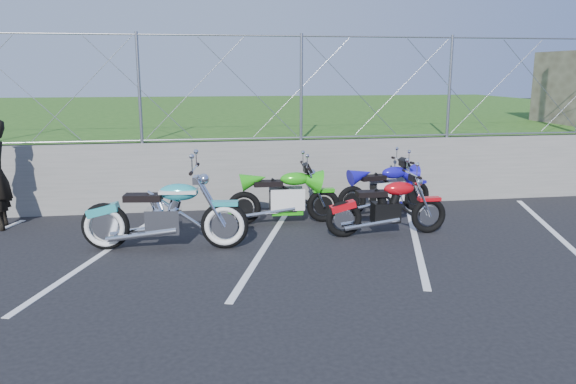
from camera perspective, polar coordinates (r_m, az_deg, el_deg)
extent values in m
plane|color=black|center=(7.69, -1.32, -7.64)|extent=(90.00, 90.00, 0.00)
cube|color=slate|center=(10.89, -3.87, 1.79)|extent=(30.00, 0.22, 1.30)
cube|color=#264F15|center=(20.78, -6.50, 6.69)|extent=(30.00, 20.00, 1.30)
cylinder|color=gray|center=(10.73, -4.08, 15.58)|extent=(28.00, 0.03, 0.03)
cylinder|color=gray|center=(10.78, -3.93, 5.45)|extent=(28.00, 0.03, 0.03)
cube|color=silver|center=(8.69, -18.24, -5.90)|extent=(1.49, 4.31, 0.01)
cube|color=silver|center=(8.63, -2.24, -5.40)|extent=(1.49, 4.31, 0.01)
cube|color=silver|center=(9.21, 12.79, -4.55)|extent=(1.49, 4.31, 0.01)
cube|color=silver|center=(10.34, 25.26, -3.60)|extent=(1.49, 4.31, 0.01)
torus|color=black|center=(8.74, -18.04, -3.34)|extent=(0.73, 0.21, 0.72)
torus|color=black|center=(8.43, -6.45, -3.37)|extent=(0.73, 0.21, 0.72)
cube|color=silver|center=(8.53, -12.52, -2.88)|extent=(0.53, 0.36, 0.37)
ellipsoid|color=teal|center=(8.39, -11.05, -0.01)|extent=(0.60, 0.33, 0.25)
cube|color=black|center=(8.50, -14.50, -0.54)|extent=(0.57, 0.33, 0.10)
cube|color=teal|center=(8.34, -6.51, -1.14)|extent=(0.43, 0.21, 0.07)
cylinder|color=silver|center=(8.29, -9.49, 2.34)|extent=(0.13, 0.78, 0.03)
torus|color=black|center=(9.00, 5.68, -2.76)|extent=(0.59, 0.11, 0.59)
torus|color=black|center=(9.47, 14.07, -2.32)|extent=(0.59, 0.11, 0.59)
cube|color=black|center=(9.19, 9.89, -2.03)|extent=(0.44, 0.27, 0.32)
ellipsoid|color=red|center=(9.17, 11.21, 0.35)|extent=(0.51, 0.24, 0.22)
cube|color=black|center=(9.04, 8.48, -0.17)|extent=(0.48, 0.23, 0.09)
cube|color=red|center=(9.41, 14.15, -0.69)|extent=(0.36, 0.15, 0.06)
cylinder|color=silver|center=(9.20, 12.45, 1.80)|extent=(0.03, 0.69, 0.03)
torus|color=black|center=(9.70, -4.51, -1.65)|extent=(0.59, 0.12, 0.59)
torus|color=black|center=(9.88, 3.61, -1.38)|extent=(0.59, 0.12, 0.59)
cube|color=black|center=(9.74, -0.53, -0.95)|extent=(0.46, 0.28, 0.33)
ellipsoid|color=green|center=(9.69, 0.74, 1.36)|extent=(0.52, 0.25, 0.23)
cube|color=black|center=(9.64, -2.04, 0.88)|extent=(0.50, 0.25, 0.09)
cube|color=green|center=(9.82, 3.63, 0.19)|extent=(0.38, 0.16, 0.06)
cylinder|color=silver|center=(9.68, 1.74, 2.71)|extent=(0.04, 0.71, 0.03)
torus|color=black|center=(10.28, 6.48, -0.95)|extent=(0.58, 0.22, 0.57)
torus|color=black|center=(10.95, 12.84, -0.37)|extent=(0.58, 0.22, 0.57)
cube|color=black|center=(10.56, 9.69, -0.15)|extent=(0.48, 0.35, 0.33)
ellipsoid|color=#1812AA|center=(10.60, 10.75, 1.95)|extent=(0.54, 0.33, 0.22)
cube|color=black|center=(10.38, 8.56, 1.45)|extent=(0.51, 0.32, 0.09)
cube|color=#1812AA|center=(10.89, 12.90, 1.01)|extent=(0.38, 0.21, 0.06)
cylinder|color=silver|center=(10.65, 11.56, 3.18)|extent=(0.16, 0.68, 0.03)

